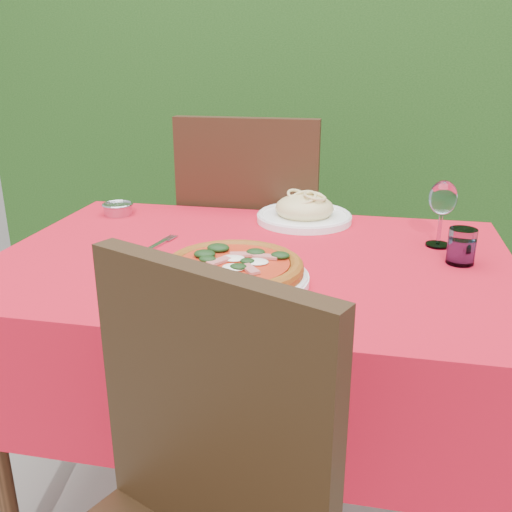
% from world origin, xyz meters
% --- Properties ---
extents(ground, '(60.00, 60.00, 0.00)m').
position_xyz_m(ground, '(0.00, 0.00, 0.00)').
color(ground, slate).
rests_on(ground, ground).
extents(hedge, '(3.20, 0.55, 1.78)m').
position_xyz_m(hedge, '(0.00, 1.55, 0.92)').
color(hedge, black).
rests_on(hedge, ground).
extents(dining_table, '(1.26, 0.86, 0.75)m').
position_xyz_m(dining_table, '(0.00, 0.00, 0.60)').
color(dining_table, '#432715').
rests_on(dining_table, ground).
extents(chair_far, '(0.47, 0.47, 1.03)m').
position_xyz_m(chair_far, '(-0.12, 0.59, 0.59)').
color(chair_far, black).
rests_on(chair_far, ground).
extents(pizza_plate, '(0.36, 0.36, 0.06)m').
position_xyz_m(pizza_plate, '(-0.00, -0.17, 0.78)').
color(pizza_plate, white).
rests_on(pizza_plate, dining_table).
extents(pasta_plate, '(0.28, 0.28, 0.08)m').
position_xyz_m(pasta_plate, '(0.09, 0.33, 0.78)').
color(pasta_plate, white).
rests_on(pasta_plate, dining_table).
extents(water_glass, '(0.07, 0.07, 0.09)m').
position_xyz_m(water_glass, '(0.49, 0.05, 0.79)').
color(water_glass, silver).
rests_on(water_glass, dining_table).
extents(wine_glass, '(0.07, 0.07, 0.17)m').
position_xyz_m(wine_glass, '(0.46, 0.18, 0.87)').
color(wine_glass, white).
rests_on(wine_glass, dining_table).
extents(fork, '(0.07, 0.21, 0.01)m').
position_xyz_m(fork, '(-0.26, -0.00, 0.75)').
color(fork, '#AEAEB5').
rests_on(fork, dining_table).
extents(steel_ramekin, '(0.09, 0.09, 0.03)m').
position_xyz_m(steel_ramekin, '(-0.49, 0.29, 0.76)').
color(steel_ramekin, '#BBBCC3').
rests_on(steel_ramekin, dining_table).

